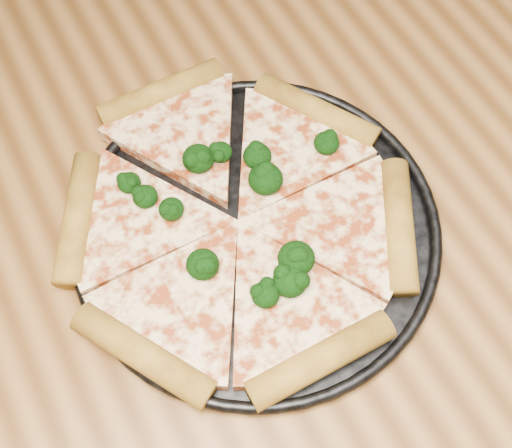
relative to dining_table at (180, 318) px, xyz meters
name	(u,v)px	position (x,y,z in m)	size (l,w,h in m)	color
ground	(215,437)	(0.00, 0.00, -0.66)	(4.00, 4.00, 0.00)	brown
dining_table	(180,318)	(0.00, 0.00, 0.00)	(1.20, 0.90, 0.75)	brown
pizza_pan	(256,228)	(0.09, 0.01, 0.10)	(0.35, 0.35, 0.02)	black
pizza	(236,219)	(0.08, 0.02, 0.11)	(0.35, 0.35, 0.03)	#FFD99C
broccoli_florets	(242,210)	(0.09, 0.02, 0.12)	(0.21, 0.19, 0.02)	black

